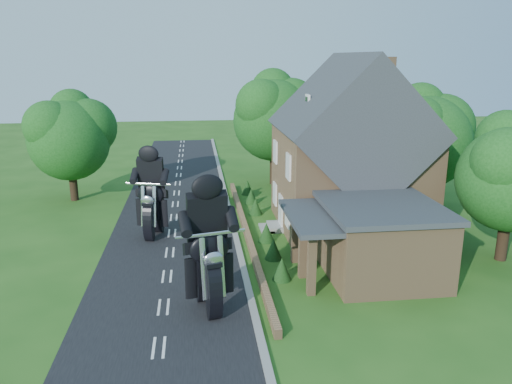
{
  "coord_description": "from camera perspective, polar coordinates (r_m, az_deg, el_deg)",
  "views": [
    {
      "loc": [
        1.51,
        -21.93,
        9.98
      ],
      "look_at": [
        4.76,
        4.35,
        2.8
      ],
      "focal_mm": 35.0,
      "sensor_mm": 36.0,
      "label": 1
    }
  ],
  "objects": [
    {
      "name": "garden_wall",
      "position": [
        28.79,
        -1.07,
        -4.69
      ],
      "size": [
        0.3,
        22.0,
        0.4
      ],
      "primitive_type": "cube",
      "color": "#98724D",
      "rests_on": "ground"
    },
    {
      "name": "shrub_a",
      "position": [
        23.27,
        2.98,
        -8.76
      ],
      "size": [
        0.9,
        0.9,
        1.1
      ],
      "primitive_type": "cone",
      "color": "#123310",
      "rests_on": "ground"
    },
    {
      "name": "shrub_f",
      "position": [
        37.34,
        -0.99,
        0.54
      ],
      "size": [
        0.9,
        0.9,
        1.1
      ],
      "primitive_type": "cone",
      "color": "#123310",
      "rests_on": "ground"
    },
    {
      "name": "shrub_e",
      "position": [
        34.94,
        -0.56,
        -0.49
      ],
      "size": [
        0.9,
        0.9,
        1.1
      ],
      "primitive_type": "cone",
      "color": "#123310",
      "rests_on": "ground"
    },
    {
      "name": "shrub_d",
      "position": [
        32.56,
        -0.06,
        -1.67
      ],
      "size": [
        0.9,
        0.9,
        1.1
      ],
      "primitive_type": "cone",
      "color": "#123310",
      "rests_on": "ground"
    },
    {
      "name": "road",
      "position": [
        24.14,
        -10.13,
        -9.48
      ],
      "size": [
        7.0,
        80.0,
        0.02
      ],
      "primitive_type": "cube",
      "color": "black",
      "rests_on": "ground"
    },
    {
      "name": "tree_behind_left",
      "position": [
        39.85,
        2.64,
        9.04
      ],
      "size": [
        6.94,
        6.4,
        9.16
      ],
      "color": "black",
      "rests_on": "ground"
    },
    {
      "name": "annex",
      "position": [
        24.16,
        13.71,
        -5.15
      ],
      "size": [
        7.05,
        5.94,
        3.44
      ],
      "color": "#98724D",
      "rests_on": "ground"
    },
    {
      "name": "motorcycle_follow",
      "position": [
        29.07,
        -11.63,
        -3.56
      ],
      "size": [
        0.87,
        1.77,
        1.6
      ],
      "primitive_type": null,
      "rotation": [
        0.0,
        0.0,
        2.88
      ],
      "color": "black",
      "rests_on": "ground"
    },
    {
      "name": "kerb",
      "position": [
        24.16,
        -1.36,
        -9.07
      ],
      "size": [
        0.3,
        80.0,
        0.12
      ],
      "primitive_type": "cube",
      "color": "gray",
      "rests_on": "ground"
    },
    {
      "name": "shrub_c",
      "position": [
        27.85,
        1.2,
        -4.62
      ],
      "size": [
        0.9,
        0.9,
        1.1
      ],
      "primitive_type": "cone",
      "color": "#123310",
      "rests_on": "ground"
    },
    {
      "name": "shrub_b",
      "position": [
        25.54,
        2.01,
        -6.51
      ],
      "size": [
        0.9,
        0.9,
        1.1
      ],
      "primitive_type": "cone",
      "color": "#123310",
      "rests_on": "ground"
    },
    {
      "name": "tree_behind_house",
      "position": [
        40.3,
        11.47,
        9.53
      ],
      "size": [
        7.81,
        7.2,
        10.08
      ],
      "color": "black",
      "rests_on": "ground"
    },
    {
      "name": "house",
      "position": [
        29.88,
        10.61,
        4.03
      ],
      "size": [
        9.54,
        8.64,
        10.24
      ],
      "color": "#98724D",
      "rests_on": "ground"
    },
    {
      "name": "tree_house_right",
      "position": [
        34.43,
        19.25,
        6.33
      ],
      "size": [
        6.51,
        6.0,
        8.4
      ],
      "color": "black",
      "rests_on": "ground"
    },
    {
      "name": "tree_far_road",
      "position": [
        37.35,
        -20.05,
        6.35
      ],
      "size": [
        6.08,
        5.6,
        7.84
      ],
      "color": "black",
      "rests_on": "ground"
    },
    {
      "name": "ground",
      "position": [
        24.14,
        -10.13,
        -9.5
      ],
      "size": [
        120.0,
        120.0,
        0.0
      ],
      "primitive_type": "plane",
      "color": "#255217",
      "rests_on": "ground"
    },
    {
      "name": "motorcycle_lead",
      "position": [
        20.58,
        -5.41,
        -11.2
      ],
      "size": [
        0.87,
        1.9,
        1.72
      ],
      "primitive_type": null,
      "rotation": [
        0.0,
        0.0,
        3.37
      ],
      "color": "black",
      "rests_on": "ground"
    }
  ]
}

